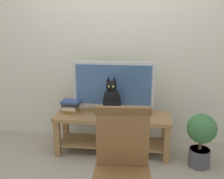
% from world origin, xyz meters
% --- Properties ---
extents(ground_plane, '(12.00, 12.00, 0.00)m').
position_xyz_m(ground_plane, '(0.00, 0.00, 0.00)').
color(ground_plane, gray).
extents(back_wall, '(7.00, 0.12, 2.80)m').
position_xyz_m(back_wall, '(0.00, 0.93, 1.40)').
color(back_wall, beige).
rests_on(back_wall, ground).
extents(tv_stand, '(1.40, 0.45, 0.49)m').
position_xyz_m(tv_stand, '(0.02, 0.45, 0.34)').
color(tv_stand, olive).
rests_on(tv_stand, ground).
extents(tv, '(0.99, 0.20, 0.64)m').
position_xyz_m(tv, '(0.02, 0.55, 0.82)').
color(tv, '#B7B7BC').
rests_on(tv, tv_stand).
extents(media_box, '(0.36, 0.29, 0.06)m').
position_xyz_m(media_box, '(0.02, 0.40, 0.52)').
color(media_box, '#BCBCC1').
rests_on(media_box, tv_stand).
extents(cat, '(0.22, 0.37, 0.44)m').
position_xyz_m(cat, '(0.02, 0.38, 0.71)').
color(cat, black).
rests_on(cat, media_box).
extents(wooden_chair, '(0.47, 0.47, 0.97)m').
position_xyz_m(wooden_chair, '(0.24, -0.73, 0.55)').
color(wooden_chair, brown).
rests_on(wooden_chair, ground).
extents(book_stack, '(0.25, 0.18, 0.15)m').
position_xyz_m(book_stack, '(-0.50, 0.49, 0.57)').
color(book_stack, olive).
rests_on(book_stack, tv_stand).
extents(potted_plant, '(0.33, 0.33, 0.62)m').
position_xyz_m(potted_plant, '(1.03, 0.25, 0.36)').
color(potted_plant, '#47474C').
rests_on(potted_plant, ground).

